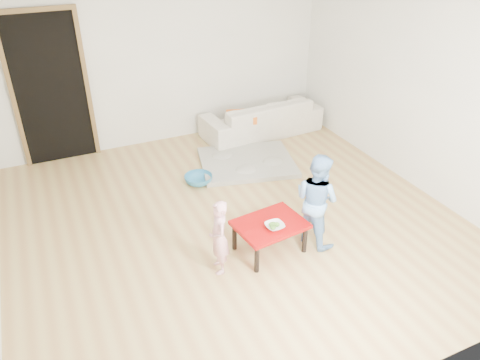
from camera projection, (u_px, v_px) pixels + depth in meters
floor at (233, 220)px, 5.48m from camera, size 5.00×5.00×0.01m
back_wall at (163, 57)px, 6.79m from camera, size 5.00×0.02×2.60m
right_wall at (418, 84)px, 5.73m from camera, size 0.02×5.00×2.60m
doorway at (51, 91)px, 6.34m from camera, size 1.02×0.08×2.11m
sofa at (262, 117)px, 7.46m from camera, size 1.95×0.87×0.56m
cushion at (241, 117)px, 7.10m from camera, size 0.51×0.48×0.11m
red_table at (270, 237)px, 4.92m from camera, size 0.76×0.61×0.35m
bowl at (275, 226)px, 4.74m from camera, size 0.19×0.19×0.05m
broccoli at (275, 226)px, 4.74m from camera, size 0.12×0.12×0.06m
child_pink at (219, 237)px, 4.54m from camera, size 0.24×0.32×0.80m
child_blue at (317, 200)px, 4.89m from camera, size 0.55×0.61×1.05m
basin at (198, 180)px, 6.19m from camera, size 0.37×0.37×0.12m
blanket at (247, 162)px, 6.66m from camera, size 1.51×1.35×0.06m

